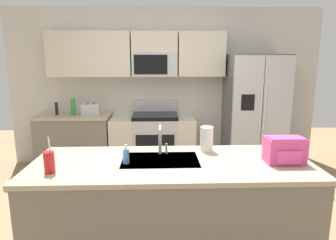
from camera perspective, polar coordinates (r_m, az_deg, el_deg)
The scene contains 14 objects.
ground_plane at distance 3.45m, azimuth 0.42°, elevation -19.50°, with size 9.00×9.00×0.00m, color #997A56.
kitchen_wall_unit at distance 5.04m, azimuth -2.22°, elevation 8.17°, with size 5.20×0.43×2.60m.
back_counter at distance 5.11m, azimuth -17.34°, elevation -3.95°, with size 1.17×0.63×0.90m.
range_oven at distance 4.93m, azimuth -2.90°, elevation -4.07°, with size 1.36×0.61×1.10m.
refrigerator at distance 5.00m, azimuth 16.16°, elevation 1.36°, with size 0.90×0.76×1.85m.
island_counter at distance 2.82m, azimuth 0.68°, elevation -16.53°, with size 2.44×0.95×0.90m.
toaster at distance 4.88m, azimuth -14.55°, elevation 1.97°, with size 0.28×0.16×0.18m.
pepper_mill at distance 5.07m, azimuth -20.56°, elevation 2.06°, with size 0.05×0.05×0.20m, color black.
bottle_green at distance 4.99m, azimuth -17.69°, elevation 2.44°, with size 0.07×0.07×0.26m, color green.
sink_faucet at distance 2.76m, azimuth -1.42°, elevation -3.35°, with size 0.08×0.21×0.28m.
drink_cup_red at distance 2.54m, azimuth -21.79°, elevation -7.51°, with size 0.08×0.08×0.29m.
soap_dispenser at distance 2.59m, azimuth -8.05°, elevation -6.84°, with size 0.06×0.06×0.17m.
paper_towel_roll at distance 2.91m, azimuth 7.42°, elevation -3.62°, with size 0.12×0.12×0.24m, color white.
backpack at distance 2.76m, azimuth 21.46°, elevation -5.30°, with size 0.32×0.22×0.23m.
Camera 1 is at (-0.13, -2.94, 1.79)m, focal length 31.81 mm.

